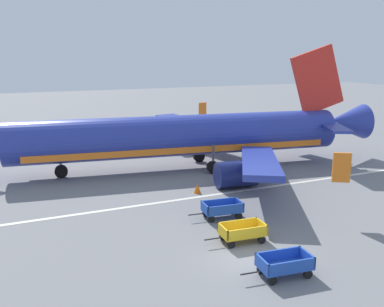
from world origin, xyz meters
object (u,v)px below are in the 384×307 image
object	(u,v)px
airplane	(191,136)
baggage_cart_nearest	(284,264)
baggage_cart_second_in_row	(242,232)
traffic_cone_near_plane	(197,188)
baggage_cart_third_in_row	(222,209)

from	to	relation	value
airplane	baggage_cart_nearest	bearing A→B (deg)	-101.22
baggage_cart_nearest	baggage_cart_second_in_row	distance (m)	4.20
baggage_cart_second_in_row	traffic_cone_near_plane	size ratio (longest dim) A/B	4.88
airplane	traffic_cone_near_plane	xyz separation A→B (m)	(-2.49, -6.94, -2.69)
baggage_cart_second_in_row	traffic_cone_near_plane	distance (m)	9.21
airplane	baggage_cart_nearest	world-z (taller)	airplane
baggage_cart_second_in_row	baggage_cart_third_in_row	world-z (taller)	same
baggage_cart_third_in_row	baggage_cart_second_in_row	bearing A→B (deg)	-100.51
airplane	baggage_cart_third_in_row	xyz separation A→B (m)	(-3.18, -12.29, -2.45)
baggage_cart_second_in_row	baggage_cart_third_in_row	size ratio (longest dim) A/B	1.00
airplane	traffic_cone_near_plane	size ratio (longest dim) A/B	51.04
baggage_cart_second_in_row	baggage_cart_third_in_row	bearing A→B (deg)	79.49
baggage_cart_nearest	traffic_cone_near_plane	distance (m)	13.39
baggage_cart_nearest	baggage_cart_second_in_row	bearing A→B (deg)	88.15
airplane	traffic_cone_near_plane	bearing A→B (deg)	-109.73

